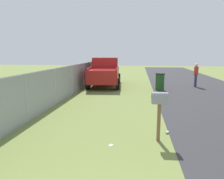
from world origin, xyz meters
TOP-DOWN VIEW (x-y plane):
  - mailbox at (4.69, -0.99)m, footprint 0.23×0.44m
  - pickup_truck at (14.63, 2.13)m, footprint 5.39×2.59m
  - trash_bin at (12.94, -1.79)m, footprint 0.59×0.59m
  - pedestrian at (14.68, -4.48)m, footprint 0.44×0.36m
  - fence_section at (9.54, 3.49)m, footprint 17.78×0.07m
  - litter_wrapper_midfield_b at (4.22, 0.28)m, footprint 0.15×0.14m
  - litter_cup_far_scatter at (5.25, -1.31)m, footprint 0.12×0.13m

SIDE VIEW (x-z plane):
  - litter_wrapper_midfield_b at x=4.22m, z-range 0.00..0.01m
  - litter_cup_far_scatter at x=5.25m, z-range 0.00..0.08m
  - trash_bin at x=12.94m, z-range 0.00..1.14m
  - fence_section at x=9.54m, z-range 0.07..1.80m
  - pedestrian at x=14.68m, z-range 0.14..1.83m
  - mailbox at x=4.69m, z-range 0.40..1.79m
  - pickup_truck at x=14.63m, z-range 0.06..2.15m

